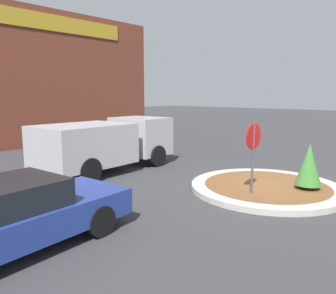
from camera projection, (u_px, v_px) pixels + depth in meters
ground_plane at (266, 190)px, 10.27m from camera, size 120.00×120.00×0.00m
traffic_island at (266, 187)px, 10.26m from camera, size 4.67×4.67×0.17m
stop_sign at (253, 146)px, 9.21m from camera, size 0.75×0.07×2.20m
island_shrub at (309, 164)px, 9.71m from camera, size 0.75×0.75×1.37m
utility_truck at (106, 142)px, 12.84m from camera, size 5.78×2.85×1.98m
storefront_building at (17, 80)px, 20.40m from camera, size 15.87×6.07×7.82m
parked_sedan_blue at (7, 217)px, 6.10m from camera, size 4.87×2.33×1.37m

